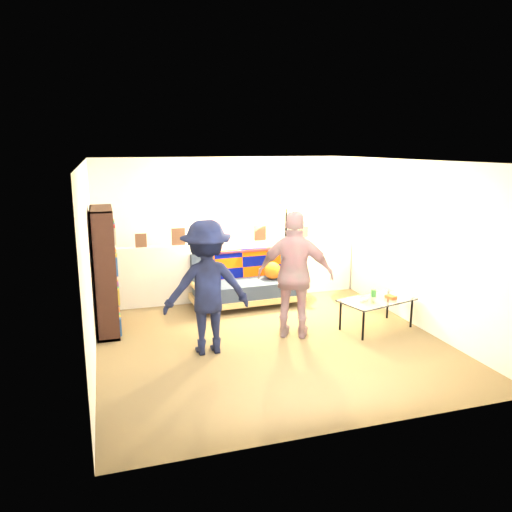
{
  "coord_description": "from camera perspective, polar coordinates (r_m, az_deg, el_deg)",
  "views": [
    {
      "loc": [
        -2.05,
        -6.24,
        2.59
      ],
      "look_at": [
        0.0,
        0.4,
        1.05
      ],
      "focal_mm": 35.0,
      "sensor_mm": 36.0,
      "label": 1
    }
  ],
  "objects": [
    {
      "name": "person_right",
      "position": [
        6.78,
        4.51,
        -2.19
      ],
      "size": [
        1.11,
        0.83,
        1.75
      ],
      "primitive_type": "imported",
      "rotation": [
        0.0,
        0.0,
        2.69
      ],
      "color": "#CE8596",
      "rests_on": "ground"
    },
    {
      "name": "bookshelf",
      "position": [
        7.27,
        -16.88,
        -2.1
      ],
      "size": [
        0.29,
        0.88,
        1.77
      ],
      "color": "black",
      "rests_on": "ground"
    },
    {
      "name": "room_shell",
      "position": [
        7.08,
        -0.17,
        5.04
      ],
      "size": [
        4.6,
        5.05,
        2.45
      ],
      "color": "silver",
      "rests_on": "ground"
    },
    {
      "name": "half_wall_ledge",
      "position": [
        8.56,
        -2.77,
        -1.66
      ],
      "size": [
        4.45,
        0.15,
        1.0
      ],
      "primitive_type": "cube",
      "color": "silver",
      "rests_on": "ground"
    },
    {
      "name": "coffee_table",
      "position": [
        7.38,
        13.68,
        -5.03
      ],
      "size": [
        1.17,
        0.83,
        0.55
      ],
      "color": "black",
      "rests_on": "ground"
    },
    {
      "name": "person_left",
      "position": [
        6.3,
        -5.65,
        -3.6
      ],
      "size": [
        1.1,
        0.64,
        1.7
      ],
      "primitive_type": "imported",
      "rotation": [
        0.0,
        0.0,
        3.13
      ],
      "color": "black",
      "rests_on": "ground"
    },
    {
      "name": "ground",
      "position": [
        7.06,
        0.97,
        -9.03
      ],
      "size": [
        5.0,
        5.0,
        0.0
      ],
      "primitive_type": "plane",
      "color": "brown",
      "rests_on": "ground"
    },
    {
      "name": "floor_lamp",
      "position": [
        8.43,
        3.46,
        2.69
      ],
      "size": [
        0.36,
        0.29,
        1.64
      ],
      "color": "black",
      "rests_on": "ground"
    },
    {
      "name": "ledge_decor",
      "position": [
        8.35,
        -4.29,
        2.71
      ],
      "size": [
        2.97,
        0.02,
        0.45
      ],
      "color": "brown",
      "rests_on": "half_wall_ledge"
    },
    {
      "name": "futon_sofa",
      "position": [
        8.29,
        -1.04,
        -3.09
      ],
      "size": [
        1.85,
        0.96,
        0.78
      ],
      "color": "tan",
      "rests_on": "ground"
    }
  ]
}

